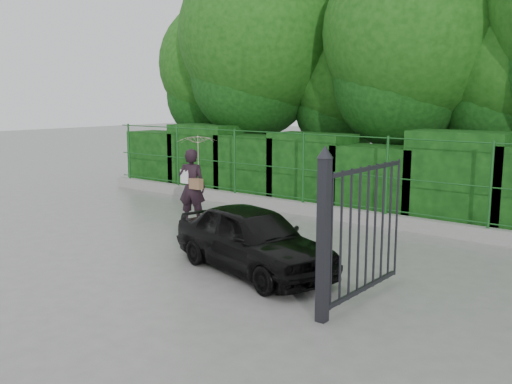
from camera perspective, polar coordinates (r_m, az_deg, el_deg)
The scene contains 8 objects.
ground at distance 11.63m, azimuth -9.65°, elevation -5.44°, with size 80.00×80.00×0.00m, color gray.
kerb at distance 14.88m, azimuth 3.42°, elevation -1.44°, with size 14.00×0.25×0.30m, color #9E9E99.
fence at distance 14.59m, azimuth 4.16°, elevation 2.51°, with size 14.13×0.06×1.80m.
hedge at distance 15.51m, azimuth 5.84°, elevation 2.10°, with size 14.20×1.20×2.21m.
trees at distance 16.89m, azimuth 13.48°, elevation 14.86°, with size 17.10×6.15×8.08m.
gate at distance 7.92m, azimuth 8.60°, elevation -3.65°, with size 0.22×2.33×2.36m.
woman at distance 13.26m, azimuth -6.11°, elevation 2.50°, with size 0.99×0.94×2.12m.
car at distance 9.77m, azimuth -0.31°, elevation -4.70°, with size 1.36×3.37×1.15m, color black.
Camera 1 is at (8.47, -7.40, 2.98)m, focal length 40.00 mm.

